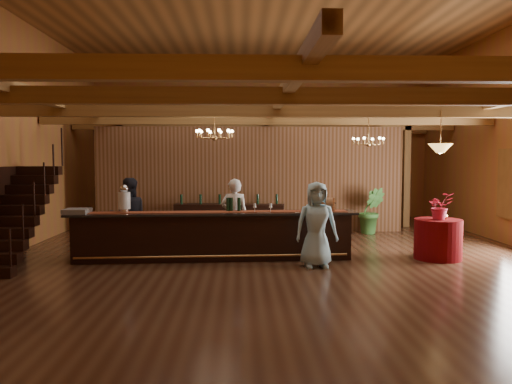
{
  "coord_description": "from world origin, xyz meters",
  "views": [
    {
      "loc": [
        -0.77,
        -11.18,
        2.21
      ],
      "look_at": [
        -0.41,
        0.32,
        1.4
      ],
      "focal_mm": 35.0,
      "sensor_mm": 36.0,
      "label": 1
    }
  ],
  "objects_px": {
    "bartender": "(235,216)",
    "staff_second": "(129,216)",
    "round_table": "(438,239)",
    "tasting_bar": "(214,235)",
    "backbar_shelf": "(229,219)",
    "raffle_drum": "(327,203)",
    "beverage_dispenser": "(124,199)",
    "pendant_lamp": "(440,148)",
    "floor_plant": "(371,211)",
    "chandelier_right": "(368,141)",
    "guest": "(317,225)",
    "chandelier_left": "(215,134)"
  },
  "relations": [
    {
      "from": "chandelier_left",
      "to": "staff_second",
      "type": "xyz_separation_m",
      "value": [
        -1.99,
        0.43,
        -1.85
      ]
    },
    {
      "from": "tasting_bar",
      "to": "floor_plant",
      "type": "height_order",
      "value": "floor_plant"
    },
    {
      "from": "bartender",
      "to": "tasting_bar",
      "type": "bearing_deg",
      "value": 60.8
    },
    {
      "from": "tasting_bar",
      "to": "staff_second",
      "type": "distance_m",
      "value": 2.12
    },
    {
      "from": "pendant_lamp",
      "to": "floor_plant",
      "type": "relative_size",
      "value": 0.67
    },
    {
      "from": "guest",
      "to": "tasting_bar",
      "type": "bearing_deg",
      "value": 156.27
    },
    {
      "from": "pendant_lamp",
      "to": "staff_second",
      "type": "distance_m",
      "value": 7.05
    },
    {
      "from": "floor_plant",
      "to": "bartender",
      "type": "bearing_deg",
      "value": -144.45
    },
    {
      "from": "chandelier_left",
      "to": "staff_second",
      "type": "distance_m",
      "value": 2.75
    },
    {
      "from": "round_table",
      "to": "tasting_bar",
      "type": "bearing_deg",
      "value": 178.78
    },
    {
      "from": "round_table",
      "to": "backbar_shelf",
      "type": "bearing_deg",
      "value": 142.21
    },
    {
      "from": "raffle_drum",
      "to": "guest",
      "type": "relative_size",
      "value": 0.2
    },
    {
      "from": "staff_second",
      "to": "floor_plant",
      "type": "height_order",
      "value": "staff_second"
    },
    {
      "from": "tasting_bar",
      "to": "chandelier_left",
      "type": "bearing_deg",
      "value": 83.66
    },
    {
      "from": "raffle_drum",
      "to": "tasting_bar",
      "type": "bearing_deg",
      "value": -178.59
    },
    {
      "from": "pendant_lamp",
      "to": "guest",
      "type": "distance_m",
      "value": 3.24
    },
    {
      "from": "floor_plant",
      "to": "staff_second",
      "type": "bearing_deg",
      "value": -156.12
    },
    {
      "from": "round_table",
      "to": "bartender",
      "type": "relative_size",
      "value": 0.58
    },
    {
      "from": "chandelier_left",
      "to": "chandelier_right",
      "type": "distance_m",
      "value": 4.13
    },
    {
      "from": "round_table",
      "to": "pendant_lamp",
      "type": "height_order",
      "value": "pendant_lamp"
    },
    {
      "from": "pendant_lamp",
      "to": "bartender",
      "type": "distance_m",
      "value": 4.75
    },
    {
      "from": "tasting_bar",
      "to": "pendant_lamp",
      "type": "bearing_deg",
      "value": -3.74
    },
    {
      "from": "tasting_bar",
      "to": "beverage_dispenser",
      "type": "height_order",
      "value": "beverage_dispenser"
    },
    {
      "from": "beverage_dispenser",
      "to": "round_table",
      "type": "relative_size",
      "value": 0.6
    },
    {
      "from": "round_table",
      "to": "pendant_lamp",
      "type": "xyz_separation_m",
      "value": [
        0.0,
        0.0,
        1.97
      ]
    },
    {
      "from": "bartender",
      "to": "guest",
      "type": "bearing_deg",
      "value": 140.99
    },
    {
      "from": "backbar_shelf",
      "to": "chandelier_right",
      "type": "height_order",
      "value": "chandelier_right"
    },
    {
      "from": "chandelier_left",
      "to": "round_table",
      "type": "bearing_deg",
      "value": -4.34
    },
    {
      "from": "tasting_bar",
      "to": "guest",
      "type": "bearing_deg",
      "value": -23.63
    },
    {
      "from": "chandelier_right",
      "to": "bartender",
      "type": "distance_m",
      "value": 3.99
    },
    {
      "from": "tasting_bar",
      "to": "staff_second",
      "type": "height_order",
      "value": "staff_second"
    },
    {
      "from": "bartender",
      "to": "staff_second",
      "type": "distance_m",
      "value": 2.41
    },
    {
      "from": "beverage_dispenser",
      "to": "round_table",
      "type": "xyz_separation_m",
      "value": [
        6.76,
        -0.07,
        -0.88
      ]
    },
    {
      "from": "beverage_dispenser",
      "to": "raffle_drum",
      "type": "distance_m",
      "value": 4.35
    },
    {
      "from": "chandelier_left",
      "to": "bartender",
      "type": "height_order",
      "value": "chandelier_left"
    },
    {
      "from": "beverage_dispenser",
      "to": "round_table",
      "type": "distance_m",
      "value": 6.82
    },
    {
      "from": "backbar_shelf",
      "to": "raffle_drum",
      "type": "bearing_deg",
      "value": -50.51
    },
    {
      "from": "chandelier_right",
      "to": "floor_plant",
      "type": "bearing_deg",
      "value": 71.89
    },
    {
      "from": "raffle_drum",
      "to": "floor_plant",
      "type": "distance_m",
      "value": 3.95
    },
    {
      "from": "round_table",
      "to": "beverage_dispenser",
      "type": "bearing_deg",
      "value": 179.4
    },
    {
      "from": "chandelier_right",
      "to": "bartender",
      "type": "xyz_separation_m",
      "value": [
        -3.38,
        -1.18,
        -1.76
      ]
    },
    {
      "from": "raffle_drum",
      "to": "backbar_shelf",
      "type": "bearing_deg",
      "value": 122.82
    },
    {
      "from": "bartender",
      "to": "staff_second",
      "type": "bearing_deg",
      "value": 3.4
    },
    {
      "from": "tasting_bar",
      "to": "bartender",
      "type": "height_order",
      "value": "bartender"
    },
    {
      "from": "chandelier_right",
      "to": "pendant_lamp",
      "type": "distance_m",
      "value": 2.25
    },
    {
      "from": "round_table",
      "to": "floor_plant",
      "type": "bearing_deg",
      "value": 98.21
    },
    {
      "from": "guest",
      "to": "raffle_drum",
      "type": "bearing_deg",
      "value": 65.39
    },
    {
      "from": "beverage_dispenser",
      "to": "staff_second",
      "type": "height_order",
      "value": "staff_second"
    },
    {
      "from": "chandelier_right",
      "to": "bartender",
      "type": "bearing_deg",
      "value": -160.7
    },
    {
      "from": "raffle_drum",
      "to": "pendant_lamp",
      "type": "bearing_deg",
      "value": -3.89
    }
  ]
}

